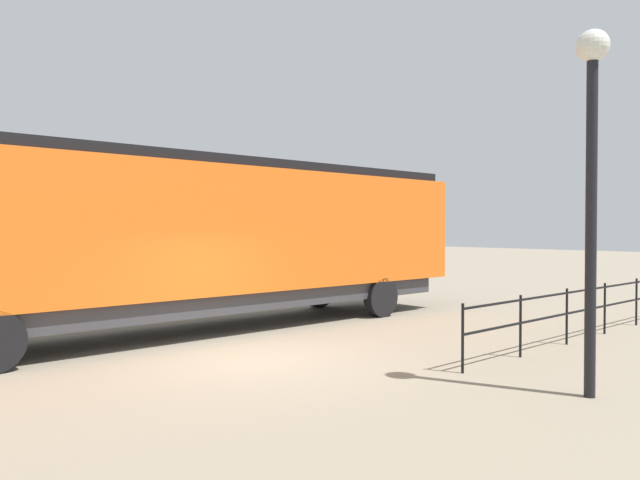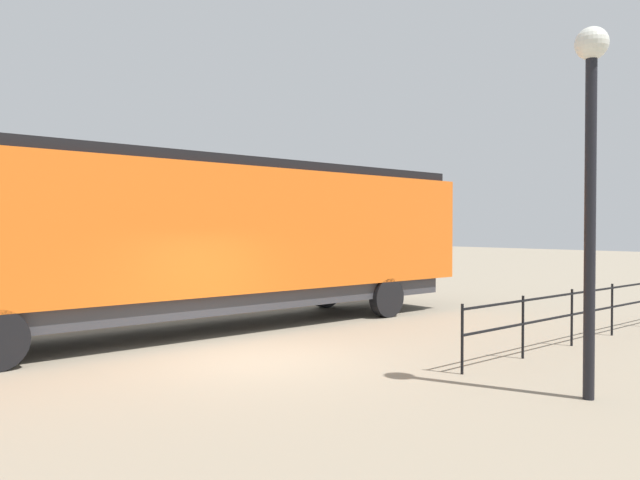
% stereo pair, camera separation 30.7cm
% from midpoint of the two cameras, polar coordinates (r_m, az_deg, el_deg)
% --- Properties ---
extents(ground_plane, '(120.00, 120.00, 0.00)m').
position_cam_midpoint_polar(ground_plane, '(11.49, -5.36, -11.43)').
color(ground_plane, gray).
extents(locomotive, '(2.98, 15.36, 4.17)m').
position_cam_midpoint_polar(locomotive, '(14.95, -8.39, 0.50)').
color(locomotive, orange).
rests_on(locomotive, ground_plane).
extents(lamp_post, '(0.47, 0.47, 5.41)m').
position_cam_midpoint_polar(lamp_post, '(9.58, 25.48, 8.32)').
color(lamp_post, black).
rests_on(lamp_post, ground_plane).
extents(platform_fence, '(0.05, 9.56, 1.21)m').
position_cam_midpoint_polar(platform_fence, '(14.62, 25.36, -5.71)').
color(platform_fence, black).
rests_on(platform_fence, ground_plane).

